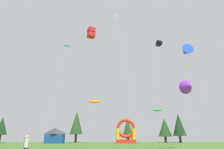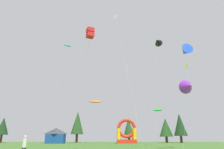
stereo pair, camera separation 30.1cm
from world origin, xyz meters
The scene contains 19 objects.
kite_purple_delta centered at (11.52, 1.05, 8.90)m, with size 2.94×2.37×10.07m.
kite_lime_diamond centered at (19.47, 21.63, 19.18)m, with size 1.72×4.32×19.88m.
kite_cyan_parafoil centered at (-12.64, 22.29, 25.94)m, with size 4.74×3.63×26.39m.
kite_white_diamond centered at (0.82, 9.34, 26.09)m, with size 3.89×10.99×27.18m.
kite_black_delta centered at (7.68, 1.96, 16.79)m, with size 3.11×2.17×17.50m.
kite_blue_delta centered at (10.33, -2.64, 12.98)m, with size 4.19×1.82×13.88m.
kite_orange_parafoil centered at (-4.36, 20.82, 10.07)m, with size 4.29×1.43×10.56m.
kite_green_parafoil centered at (10.18, 17.49, 7.59)m, with size 3.10×2.83×8.19m.
kite_red_box centered at (-2.37, -6.99, 13.47)m, with size 3.10×5.75×14.07m.
person_midfield centered at (-6.32, -12.34, 1.02)m, with size 0.37×0.37×1.72m.
person_left_edge centered at (-14.60, 7.05, 1.10)m, with size 0.41×0.41×1.84m.
inflatable_orange_dome centered at (3.90, 33.88, 2.52)m, with size 5.81×4.00×7.02m.
festival_tent centered at (-16.82, 32.68, 2.17)m, with size 5.23×3.13×4.34m.
tree_row_0 centered at (-36.92, 40.22, 5.30)m, with size 3.89×3.89×8.14m.
tree_row_1 centered at (-12.74, 44.06, 6.61)m, with size 4.40×4.40×10.56m.
tree_row_2 centered at (5.02, 41.08, 4.82)m, with size 3.65×3.65×8.03m.
tree_row_3 centered at (5.24, 41.59, 4.41)m, with size 3.24×3.24×7.09m.
tree_row_4 centered at (18.35, 45.12, 5.10)m, with size 4.66×4.66×8.29m.
tree_row_5 centered at (22.48, 42.12, 5.84)m, with size 4.37×4.37×9.57m.
Camera 2 is at (0.56, -28.32, 1.52)m, focal length 32.26 mm.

